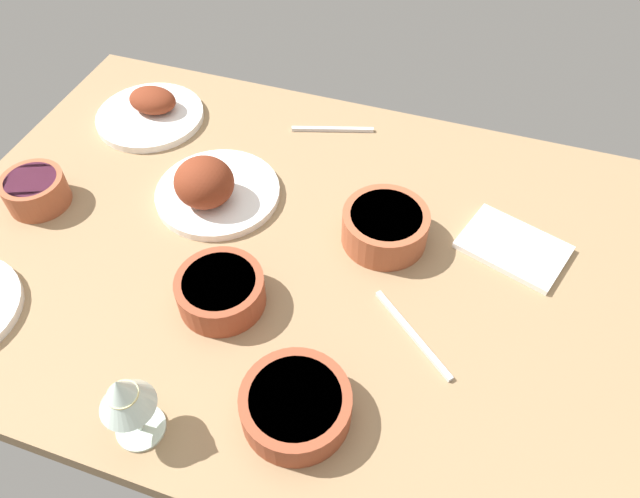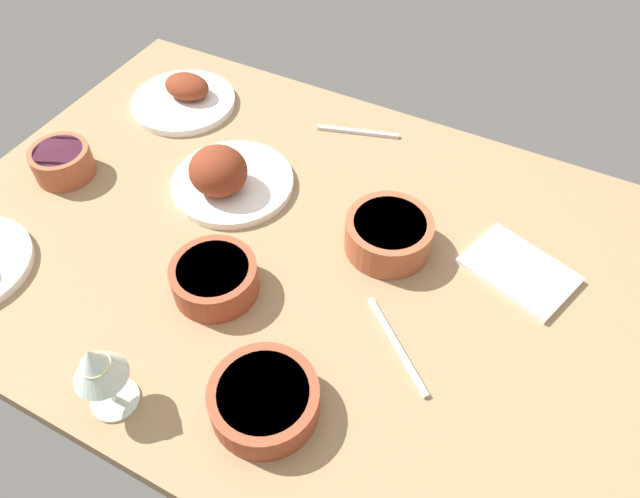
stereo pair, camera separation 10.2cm
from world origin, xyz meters
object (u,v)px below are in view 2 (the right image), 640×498
object	(u,v)px
plate_center_main	(185,97)
fork_loose	(397,345)
bowl_pasta	(389,234)
bowl_potatoes	(214,278)
plate_near_viewer	(225,176)
wine_glass	(96,367)
bowl_onions	(62,161)
folded_napkin	(519,271)
bowl_soup	(264,399)
spoon_loose	(358,132)

from	to	relation	value
plate_center_main	fork_loose	size ratio (longest dim) A/B	1.22
bowl_pasta	bowl_potatoes	bearing A→B (deg)	45.05
plate_near_viewer	wine_glass	size ratio (longest dim) A/B	1.69
plate_near_viewer	bowl_onions	xyz separation A→B (cm)	(30.97, 10.75, -0.30)
fork_loose	bowl_pasta	bearing A→B (deg)	-22.89
bowl_pasta	wine_glass	distance (cm)	51.60
wine_glass	folded_napkin	bearing A→B (deg)	-132.30
plate_near_viewer	fork_loose	size ratio (longest dim) A/B	1.26
bowl_soup	folded_napkin	distance (cm)	48.85
wine_glass	folded_napkin	world-z (taller)	wine_glass
bowl_potatoes	spoon_loose	bearing A→B (deg)	-94.29
folded_napkin	bowl_onions	bearing A→B (deg)	10.84
plate_near_viewer	plate_center_main	xyz separation A→B (cm)	(23.55, -19.10, -1.74)
folded_napkin	spoon_loose	size ratio (longest dim) A/B	1.01
plate_center_main	bowl_potatoes	size ratio (longest dim) A/B	1.60
bowl_pasta	fork_loose	xyz separation A→B (cm)	(-9.42, 18.25, -3.09)
wine_glass	fork_loose	xyz separation A→B (cm)	(-32.91, -27.24, -9.53)
bowl_onions	bowl_soup	bearing A→B (deg)	157.85
bowl_potatoes	spoon_loose	distance (cm)	48.48
bowl_pasta	bowl_onions	size ratio (longest dim) A/B	1.32
plate_center_main	bowl_onions	world-z (taller)	plate_center_main
wine_glass	plate_center_main	bearing A→B (deg)	-62.30
spoon_loose	bowl_pasta	bearing A→B (deg)	-72.77
plate_near_viewer	bowl_pasta	xyz separation A→B (cm)	(-33.35, -0.93, -0.05)
plate_near_viewer	folded_napkin	world-z (taller)	plate_near_viewer
plate_center_main	spoon_loose	size ratio (longest dim) A/B	1.31
bowl_potatoes	plate_near_viewer	bearing A→B (deg)	-60.89
wine_glass	folded_napkin	size ratio (longest dim) A/B	0.79
plate_near_viewer	plate_center_main	world-z (taller)	plate_near_viewer
bowl_onions	spoon_loose	distance (cm)	59.99
plate_center_main	bowl_soup	world-z (taller)	plate_center_main
plate_near_viewer	wine_glass	xyz separation A→B (cm)	(-9.87, 44.56, 6.38)
bowl_potatoes	bowl_onions	distance (cm)	43.76
bowl_soup	bowl_potatoes	distance (cm)	23.43
bowl_soup	bowl_pasta	distance (cm)	36.62
plate_near_viewer	folded_napkin	size ratio (longest dim) A/B	1.33
bowl_pasta	folded_napkin	xyz separation A→B (cm)	(-22.39, -4.93, -2.89)
folded_napkin	fork_loose	xyz separation A→B (cm)	(12.97, 23.18, -0.20)
folded_napkin	spoon_loose	distance (cm)	45.89
bowl_potatoes	bowl_onions	size ratio (longest dim) A/B	1.25
spoon_loose	folded_napkin	bearing A→B (deg)	-45.17
bowl_onions	folded_napkin	xyz separation A→B (cm)	(-86.71, -16.61, -2.64)
plate_near_viewer	wine_glass	distance (cm)	46.08
bowl_soup	folded_napkin	size ratio (longest dim) A/B	0.89
spoon_loose	wine_glass	bearing A→B (deg)	-111.41
bowl_onions	bowl_pasta	bearing A→B (deg)	-169.71
bowl_onions	spoon_loose	xyz separation A→B (cm)	(-46.20, -38.17, -2.84)
wine_glass	plate_near_viewer	bearing A→B (deg)	-77.51
spoon_loose	bowl_soup	bearing A→B (deg)	-94.05
plate_center_main	spoon_loose	world-z (taller)	plate_center_main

